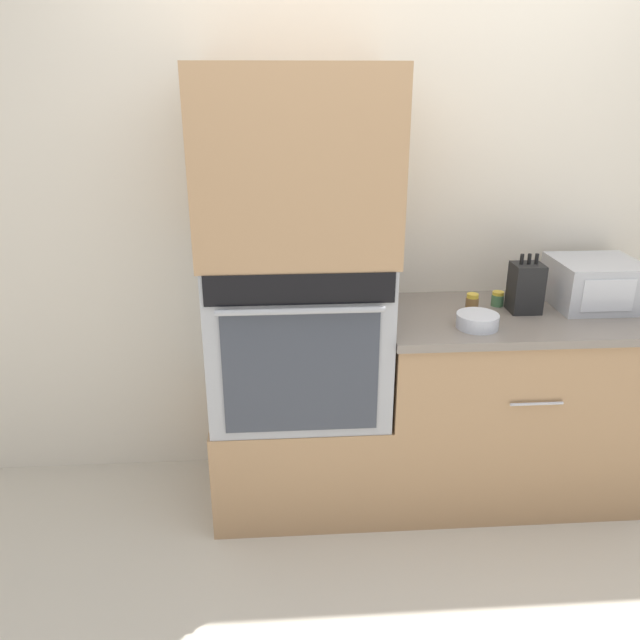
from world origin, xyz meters
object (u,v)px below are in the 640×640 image
object	(u,v)px
bowl	(477,321)
condiment_jar_far	(525,288)
microwave	(594,283)
knife_block	(526,288)
condiment_jar_near	(472,303)
condiment_jar_mid	(498,299)
wall_oven	(298,331)

from	to	relation	value
bowl	condiment_jar_far	xyz separation A→B (m)	(0.35, 0.39, -0.00)
microwave	knife_block	size ratio (longest dim) A/B	1.40
condiment_jar_near	condiment_jar_mid	xyz separation A→B (m)	(0.14, 0.06, -0.01)
wall_oven	condiment_jar_near	size ratio (longest dim) A/B	9.23
microwave	bowl	xyz separation A→B (m)	(-0.60, -0.23, -0.07)
microwave	condiment_jar_mid	world-z (taller)	microwave
bowl	condiment_jar_mid	xyz separation A→B (m)	(0.17, 0.25, 0.00)
condiment_jar_mid	knife_block	bearing A→B (deg)	-40.80
condiment_jar_far	wall_oven	bearing A→B (deg)	-167.22
bowl	condiment_jar_mid	bearing A→B (deg)	55.94
bowl	condiment_jar_far	size ratio (longest dim) A/B	2.88
microwave	condiment_jar_far	bearing A→B (deg)	146.13
bowl	condiment_jar_near	size ratio (longest dim) A/B	2.16
condiment_jar_mid	condiment_jar_far	distance (m)	0.23
wall_oven	microwave	xyz separation A→B (m)	(1.33, 0.08, 0.16)
wall_oven	knife_block	world-z (taller)	wall_oven
wall_oven	bowl	size ratio (longest dim) A/B	4.28
knife_block	condiment_jar_mid	bearing A→B (deg)	139.20
wall_oven	condiment_jar_far	distance (m)	1.11
bowl	condiment_jar_mid	distance (m)	0.30
knife_block	condiment_jar_mid	size ratio (longest dim) A/B	3.95
bowl	microwave	bearing A→B (deg)	21.18
knife_block	bowl	size ratio (longest dim) A/B	1.50
knife_block	condiment_jar_near	xyz separation A→B (m)	(-0.23, 0.02, -0.07)
bowl	condiment_jar_far	bearing A→B (deg)	48.19
microwave	bowl	world-z (taller)	microwave
wall_oven	condiment_jar_mid	world-z (taller)	wall_oven
wall_oven	condiment_jar_far	world-z (taller)	wall_oven
wall_oven	knife_block	size ratio (longest dim) A/B	2.85
wall_oven	condiment_jar_near	world-z (taller)	wall_oven
knife_block	condiment_jar_far	bearing A→B (deg)	67.09
wall_oven	knife_block	xyz separation A→B (m)	(0.99, 0.03, 0.17)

